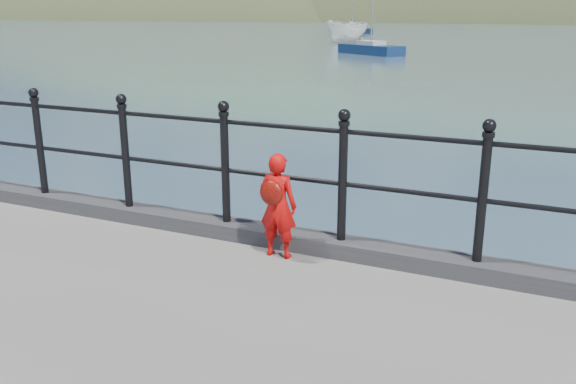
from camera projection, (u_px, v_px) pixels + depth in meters
The scene contains 7 objects.
ground at pixel (288, 330), 6.26m from camera, with size 600.00×600.00×0.00m, color #2D4251.
kerb at pixel (282, 237), 5.82m from camera, with size 60.00×0.30×0.15m, color #28282B.
railing at pixel (281, 161), 5.61m from camera, with size 18.11×0.11×1.20m.
child at pixel (278, 205), 5.43m from camera, with size 0.36×0.31×0.96m.
launch_white at pixel (347, 32), 60.25m from camera, with size 2.20×5.85×2.26m, color white.
sailboat_port at pixel (371, 50), 45.27m from camera, with size 5.73×4.60×8.25m.
sailboat_left at pixel (352, 31), 86.01m from camera, with size 5.59×4.49×7.98m.
Camera 1 is at (2.32, -5.09, 3.16)m, focal length 38.00 mm.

